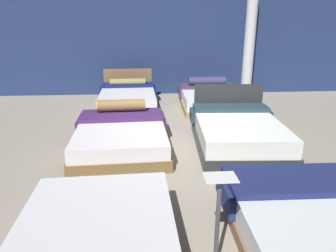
{
  "coord_description": "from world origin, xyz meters",
  "views": [
    {
      "loc": [
        -0.6,
        -5.3,
        2.23
      ],
      "look_at": [
        -0.23,
        0.21,
        0.36
      ],
      "focal_mm": 32.52,
      "sensor_mm": 36.0,
      "label": 1
    }
  ],
  "objects": [
    {
      "name": "showroom_back_wall",
      "position": [
        0.0,
        4.7,
        1.75
      ],
      "size": [
        18.0,
        0.06,
        3.5
      ],
      "primitive_type": "cube",
      "color": "navy",
      "rests_on": "ground_plane"
    },
    {
      "name": "bed_5",
      "position": [
        1.14,
        2.9,
        0.24
      ],
      "size": [
        1.68,
        2.19,
        0.74
      ],
      "rotation": [
        0.0,
        0.0,
        -0.02
      ],
      "color": "olive",
      "rests_on": "ground_plane"
    },
    {
      "name": "bed_1",
      "position": [
        1.13,
        -2.8,
        0.22
      ],
      "size": [
        1.75,
        2.18,
        0.49
      ],
      "rotation": [
        0.0,
        0.0,
        -0.02
      ],
      "color": "brown",
      "rests_on": "ground_plane"
    },
    {
      "name": "bed_3",
      "position": [
        1.09,
        0.04,
        0.27
      ],
      "size": [
        1.73,
        2.23,
        1.0
      ],
      "rotation": [
        0.0,
        0.0,
        -0.05
      ],
      "color": "#262A2C",
      "rests_on": "ground_plane"
    },
    {
      "name": "bed_4",
      "position": [
        -1.15,
        2.92,
        0.26
      ],
      "size": [
        1.65,
        2.16,
        0.95
      ],
      "rotation": [
        0.0,
        0.0,
        0.04
      ],
      "color": "brown",
      "rests_on": "ground_plane"
    },
    {
      "name": "ground_plane",
      "position": [
        0.0,
        0.0,
        -0.01
      ],
      "size": [
        18.0,
        18.0,
        0.02
      ],
      "primitive_type": "cube",
      "color": "gray"
    },
    {
      "name": "support_pillar",
      "position": [
        2.5,
        4.01,
        1.75
      ],
      "size": [
        0.32,
        0.32,
        3.5
      ],
      "primitive_type": "cylinder",
      "color": "silver",
      "rests_on": "ground_plane"
    },
    {
      "name": "bed_2",
      "position": [
        -1.11,
        0.05,
        0.25
      ],
      "size": [
        1.79,
        2.18,
        0.76
      ],
      "rotation": [
        0.0,
        0.0,
        0.05
      ],
      "color": "brown",
      "rests_on": "ground_plane"
    },
    {
      "name": "price_sign",
      "position": [
        0.0,
        -3.03,
        0.38
      ],
      "size": [
        0.28,
        0.24,
        1.0
      ],
      "color": "#3F3F44",
      "rests_on": "ground_plane"
    },
    {
      "name": "bed_0",
      "position": [
        -1.1,
        -2.93,
        0.25
      ],
      "size": [
        1.59,
        1.97,
        0.51
      ],
      "rotation": [
        0.0,
        0.0,
        0.04
      ],
      "color": "#977048",
      "rests_on": "ground_plane"
    }
  ]
}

